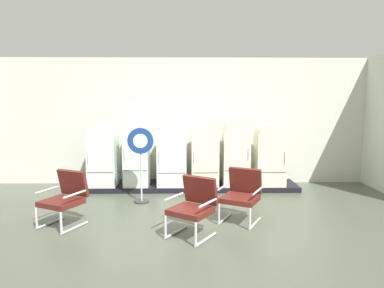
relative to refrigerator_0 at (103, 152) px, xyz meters
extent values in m
cube|color=#4A5042|center=(2.01, -2.90, -0.95)|extent=(12.00, 10.00, 0.05)
cube|color=beige|center=(2.01, 0.76, 0.69)|extent=(11.76, 0.12, 3.23)
cube|color=#47443F|center=(2.01, 0.75, 1.95)|extent=(11.76, 0.07, 0.06)
cube|color=black|center=(2.01, 0.12, -0.86)|extent=(5.38, 0.95, 0.12)
cube|color=silver|center=(0.00, 0.00, -0.21)|extent=(0.66, 0.63, 1.19)
cylinder|color=silver|center=(0.00, 0.00, 0.39)|extent=(0.66, 0.62, 0.66)
cube|color=#383838|center=(0.00, -0.32, -0.42)|extent=(0.61, 0.01, 0.01)
cylinder|color=silver|center=(-0.27, -0.33, -0.07)|extent=(0.02, 0.02, 0.28)
cube|color=silver|center=(0.81, 0.00, -0.15)|extent=(0.59, 0.62, 1.31)
cylinder|color=silver|center=(0.81, 0.00, 0.51)|extent=(0.59, 0.61, 0.59)
cube|color=#383838|center=(0.81, -0.32, -0.38)|extent=(0.54, 0.01, 0.01)
cylinder|color=silver|center=(0.57, -0.33, 0.01)|extent=(0.02, 0.02, 0.28)
cube|color=white|center=(1.65, 0.01, -0.24)|extent=(0.70, 0.65, 1.13)
cylinder|color=white|center=(1.65, 0.01, 0.32)|extent=(0.70, 0.64, 0.70)
cube|color=#383838|center=(1.65, -0.32, -0.44)|extent=(0.64, 0.01, 0.01)
cylinder|color=silver|center=(1.36, -0.33, -0.11)|extent=(0.02, 0.02, 0.28)
cube|color=beige|center=(2.44, 0.04, -0.23)|extent=(0.64, 0.70, 1.14)
cylinder|color=beige|center=(2.44, 0.04, 0.34)|extent=(0.64, 0.69, 0.64)
cube|color=#383838|center=(2.44, -0.32, -0.44)|extent=(0.59, 0.01, 0.01)
cylinder|color=silver|center=(2.18, -0.33, -0.10)|extent=(0.02, 0.02, 0.28)
cube|color=silver|center=(3.18, -0.01, -0.16)|extent=(0.63, 0.60, 1.29)
cylinder|color=silver|center=(3.18, -0.01, 0.48)|extent=(0.63, 0.59, 0.63)
cube|color=#383838|center=(3.18, -0.32, -0.39)|extent=(0.58, 0.01, 0.01)
cylinder|color=silver|center=(3.44, -0.33, -0.01)|extent=(0.02, 0.02, 0.28)
cube|color=beige|center=(4.01, -0.01, -0.23)|extent=(0.69, 0.60, 1.15)
cylinder|color=beige|center=(4.01, -0.01, 0.35)|extent=(0.69, 0.59, 0.69)
cube|color=#383838|center=(4.01, -0.32, -0.44)|extent=(0.63, 0.01, 0.01)
cylinder|color=silver|center=(4.29, -0.33, -0.09)|extent=(0.02, 0.02, 0.28)
cylinder|color=silver|center=(-0.41, -2.29, -0.90)|extent=(0.31, 0.57, 0.04)
cylinder|color=silver|center=(-0.54, -2.55, -0.72)|extent=(0.05, 0.05, 0.36)
cylinder|color=silver|center=(0.09, -2.54, -0.90)|extent=(0.31, 0.57, 0.04)
cylinder|color=silver|center=(-0.03, -2.80, -0.72)|extent=(0.05, 0.05, 0.36)
cube|color=#581E19|center=(-0.16, -2.42, -0.50)|extent=(0.79, 0.77, 0.09)
cube|color=#581E19|center=(-0.03, -2.15, -0.22)|extent=(0.61, 0.41, 0.47)
cylinder|color=silver|center=(-0.44, -2.28, -0.31)|extent=(0.26, 0.47, 0.04)
cylinder|color=silver|center=(0.13, -2.56, -0.31)|extent=(0.26, 0.47, 0.04)
cylinder|color=silver|center=(2.69, -2.13, -0.90)|extent=(0.32, 0.56, 0.04)
cylinder|color=silver|center=(2.56, -2.39, -0.72)|extent=(0.05, 0.05, 0.36)
cylinder|color=silver|center=(3.19, -2.39, -0.90)|extent=(0.32, 0.56, 0.04)
cylinder|color=silver|center=(3.06, -2.65, -0.72)|extent=(0.05, 0.05, 0.36)
cube|color=#581E19|center=(2.94, -2.26, -0.50)|extent=(0.79, 0.77, 0.09)
cube|color=#581E19|center=(3.08, -2.00, -0.22)|extent=(0.61, 0.42, 0.47)
cylinder|color=silver|center=(2.66, -2.12, -0.31)|extent=(0.27, 0.46, 0.04)
cylinder|color=silver|center=(3.22, -2.41, -0.31)|extent=(0.27, 0.46, 0.04)
cylinder|color=silver|center=(1.82, -2.76, -0.90)|extent=(0.38, 0.53, 0.04)
cylinder|color=silver|center=(1.66, -3.00, -0.72)|extent=(0.06, 0.06, 0.36)
cylinder|color=silver|center=(2.29, -3.07, -0.90)|extent=(0.38, 0.53, 0.04)
cylinder|color=silver|center=(2.13, -3.31, -0.72)|extent=(0.06, 0.06, 0.36)
cube|color=#581E19|center=(2.06, -2.92, -0.50)|extent=(0.81, 0.80, 0.09)
cube|color=#581E19|center=(2.22, -2.67, -0.22)|extent=(0.59, 0.47, 0.47)
cylinder|color=silver|center=(1.79, -2.74, -0.31)|extent=(0.31, 0.44, 0.04)
cylinder|color=silver|center=(2.32, -3.09, -0.31)|extent=(0.31, 0.44, 0.04)
cylinder|color=#2D2D30|center=(1.04, -1.01, -0.91)|extent=(0.32, 0.32, 0.03)
cylinder|color=silver|center=(1.04, -1.01, -0.25)|extent=(0.04, 0.04, 1.29)
cylinder|color=navy|center=(1.04, -1.04, 0.40)|extent=(0.54, 0.02, 0.54)
cylinder|color=white|center=(1.04, -1.05, 0.40)|extent=(0.30, 0.00, 0.30)
camera|label=1|loc=(1.99, -8.21, 1.27)|focal=32.40mm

